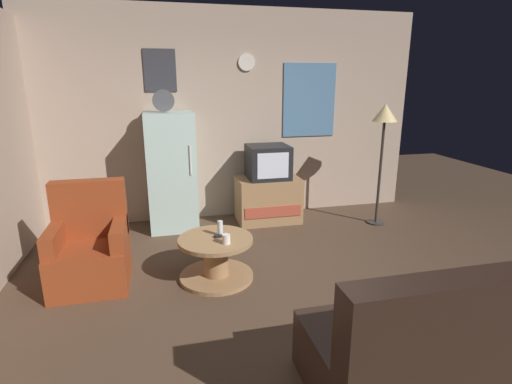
{
  "coord_description": "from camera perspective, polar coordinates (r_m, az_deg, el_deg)",
  "views": [
    {
      "loc": [
        -0.97,
        -3.0,
        1.89
      ],
      "look_at": [
        -0.03,
        0.9,
        0.75
      ],
      "focal_mm": 28.0,
      "sensor_mm": 36.0,
      "label": 1
    }
  ],
  "objects": [
    {
      "name": "fridge",
      "position": [
        5.21,
        -11.96,
        2.93
      ],
      "size": [
        0.6,
        0.62,
        1.77
      ],
      "color": "silver",
      "rests_on": "ground_plane"
    },
    {
      "name": "remote_control",
      "position": [
        3.88,
        -4.9,
        -6.23
      ],
      "size": [
        0.16,
        0.07,
        0.02
      ],
      "primitive_type": "cube",
      "rotation": [
        0.0,
        0.0,
        0.18
      ],
      "color": "black",
      "rests_on": "coffee_table"
    },
    {
      "name": "ground_plane",
      "position": [
        3.68,
        3.93,
        -15.11
      ],
      "size": [
        12.0,
        12.0,
        0.0
      ],
      "primitive_type": "plane",
      "color": "#4C3828"
    },
    {
      "name": "crt_tv",
      "position": [
        5.31,
        1.72,
        4.32
      ],
      "size": [
        0.54,
        0.51,
        0.44
      ],
      "color": "black",
      "rests_on": "tv_stand"
    },
    {
      "name": "couch",
      "position": [
        2.88,
        25.93,
        -19.16
      ],
      "size": [
        1.7,
        0.8,
        0.92
      ],
      "color": "black",
      "rests_on": "ground_plane"
    },
    {
      "name": "wall_with_art",
      "position": [
        5.56,
        -3.37,
        10.77
      ],
      "size": [
        5.2,
        0.12,
        2.79
      ],
      "color": "tan",
      "rests_on": "ground_plane"
    },
    {
      "name": "mug_ceramic_white",
      "position": [
        3.71,
        -4.28,
        -6.71
      ],
      "size": [
        0.08,
        0.08,
        0.09
      ],
      "primitive_type": "cylinder",
      "color": "silver",
      "rests_on": "coffee_table"
    },
    {
      "name": "wine_glass",
      "position": [
        3.89,
        -5.14,
        -5.17
      ],
      "size": [
        0.05,
        0.05,
        0.15
      ],
      "primitive_type": "cylinder",
      "color": "silver",
      "rests_on": "coffee_table"
    },
    {
      "name": "standing_lamp",
      "position": [
        5.39,
        17.87,
        9.46
      ],
      "size": [
        0.32,
        0.32,
        1.59
      ],
      "color": "#332D28",
      "rests_on": "ground_plane"
    },
    {
      "name": "tv_stand",
      "position": [
        5.44,
        1.74,
        -1.09
      ],
      "size": [
        0.84,
        0.53,
        0.61
      ],
      "color": "#9E754C",
      "rests_on": "ground_plane"
    },
    {
      "name": "armchair",
      "position": [
        4.12,
        -22.58,
        -7.56
      ],
      "size": [
        0.68,
        0.68,
        0.96
      ],
      "color": "maroon",
      "rests_on": "ground_plane"
    },
    {
      "name": "coffee_table",
      "position": [
        3.94,
        -5.72,
        -9.4
      ],
      "size": [
        0.72,
        0.72,
        0.42
      ],
      "color": "#9E754C",
      "rests_on": "ground_plane"
    }
  ]
}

